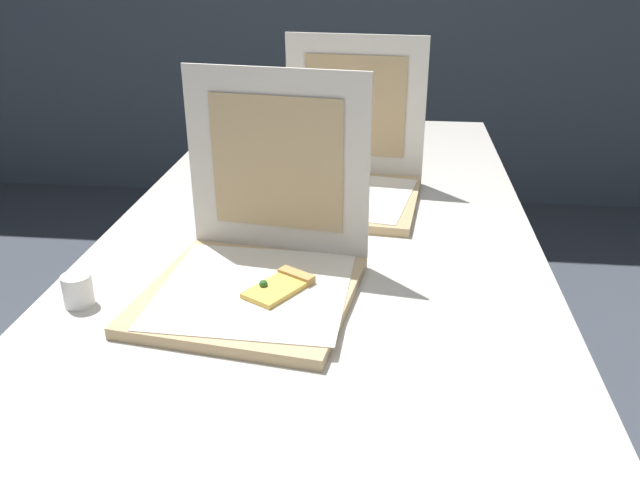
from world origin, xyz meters
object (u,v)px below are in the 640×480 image
pizza_box_front (257,264)px  cup_white_near_left (78,290)px  pizza_box_middle (345,176)px  cup_white_far (242,168)px  table (319,251)px

pizza_box_front → cup_white_near_left: 0.33m
pizza_box_front → pizza_box_middle: (0.13, 0.53, 0.00)m
pizza_box_middle → cup_white_far: 0.33m
cup_white_near_left → cup_white_far: size_ratio=1.00×
table → pizza_box_middle: bearing=80.6°
pizza_box_middle → cup_white_near_left: 0.77m
pizza_box_front → cup_white_far: 0.68m
table → pizza_box_front: 0.31m
table → pizza_box_front: size_ratio=5.09×
pizza_box_front → pizza_box_middle: same height
pizza_box_front → table: bearing=80.4°
table → cup_white_near_left: (-0.41, -0.37, 0.07)m
pizza_box_middle → cup_white_far: size_ratio=6.89×
table → cup_white_far: cup_white_far is taller
cup_white_near_left → pizza_box_middle: bearing=54.2°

